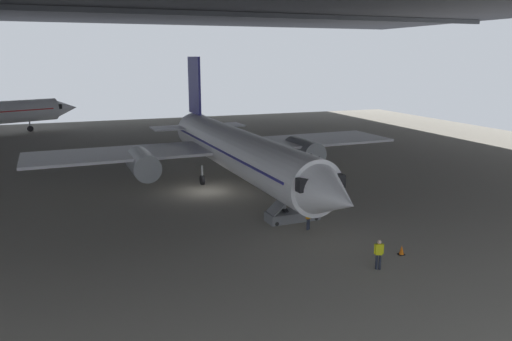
# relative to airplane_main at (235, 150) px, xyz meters

# --- Properties ---
(ground_plane) EXTENTS (110.00, 110.00, 0.00)m
(ground_plane) POSITION_rel_airplane_main_xyz_m (-2.93, -0.48, -3.47)
(ground_plane) COLOR gray
(airplane_main) EXTENTS (35.62, 36.96, 11.56)m
(airplane_main) POSITION_rel_airplane_main_xyz_m (0.00, 0.00, 0.00)
(airplane_main) COLOR white
(airplane_main) RESTS_ON ground_plane
(boarding_stairs) EXTENTS (4.27, 1.66, 4.68)m
(boarding_stairs) POSITION_rel_airplane_main_xyz_m (1.01, -10.21, -2.74)
(boarding_stairs) COLOR slate
(boarding_stairs) RESTS_ON ground_plane
(crew_worker_near_nose) EXTENTS (0.52, 0.34, 1.72)m
(crew_worker_near_nose) POSITION_rel_airplane_main_xyz_m (1.86, -19.62, -2.48)
(crew_worker_near_nose) COLOR #232838
(crew_worker_near_nose) RESTS_ON ground_plane
(crew_worker_by_stairs) EXTENTS (0.47, 0.38, 1.60)m
(crew_worker_by_stairs) POSITION_rel_airplane_main_xyz_m (1.12, -12.41, -2.56)
(crew_worker_by_stairs) COLOR #232838
(crew_worker_by_stairs) RESTS_ON ground_plane
(traffic_cone_orange) EXTENTS (0.36, 0.36, 0.60)m
(traffic_cone_orange) POSITION_rel_airplane_main_xyz_m (4.36, -18.35, -3.18)
(traffic_cone_orange) COLOR black
(traffic_cone_orange) RESTS_ON ground_plane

